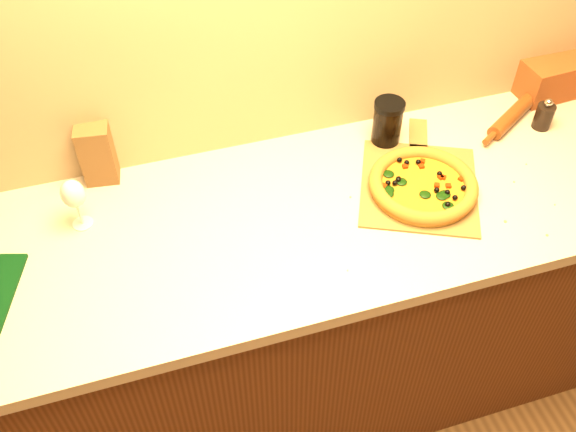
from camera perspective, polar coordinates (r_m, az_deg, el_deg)
The scene contains 9 objects.
cabinet at distance 2.09m, azimuth 1.64°, elevation -8.63°, with size 2.80×0.65×0.86m, color #4A240F.
countertop at distance 1.73m, azimuth 1.95°, elevation -0.12°, with size 2.84×0.68×0.04m, color #BCAD93.
pizza_peel at distance 1.83m, azimuth 11.54°, elevation 2.92°, with size 0.44×0.51×0.01m.
pizza at distance 1.79m, azimuth 11.92°, elevation 2.71°, with size 0.30×0.30×0.04m.
pepper_grinder at distance 2.11m, azimuth 21.80°, elevation 8.28°, with size 0.05×0.05×0.10m.
rolling_pin at distance 2.11m, azimuth 19.27°, elevation 8.38°, with size 0.29×0.19×0.05m.
wine_glass at distance 1.70m, azimuth -18.54°, elevation 1.79°, with size 0.06×0.06×0.15m.
paper_bag at distance 1.83m, azimuth -16.60°, elevation 5.33°, with size 0.09×0.07×0.18m, color brown.
dark_jar at distance 1.91m, azimuth 8.82°, elevation 8.21°, with size 0.09×0.09×0.14m.
Camera 1 is at (-0.41, 0.31, 2.14)m, focal length 40.00 mm.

